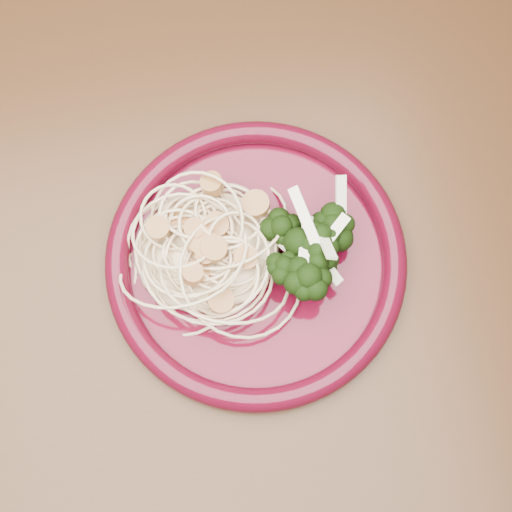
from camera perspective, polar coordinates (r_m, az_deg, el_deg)
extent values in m
plane|color=#54321C|center=(1.33, -1.27, -10.90)|extent=(3.50, 3.50, 0.00)
cube|color=#472814|center=(0.61, -2.74, -4.19)|extent=(1.20, 0.80, 0.04)
cylinder|color=#4F0719|center=(0.59, 0.00, -0.47)|extent=(0.31, 0.31, 0.01)
torus|color=#4F091B|center=(0.58, 0.00, -0.25)|extent=(0.32, 0.32, 0.02)
ellipsoid|color=beige|center=(0.58, -3.97, 0.67)|extent=(0.15, 0.14, 0.03)
ellipsoid|color=black|center=(0.57, 4.94, -0.67)|extent=(0.11, 0.14, 0.04)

